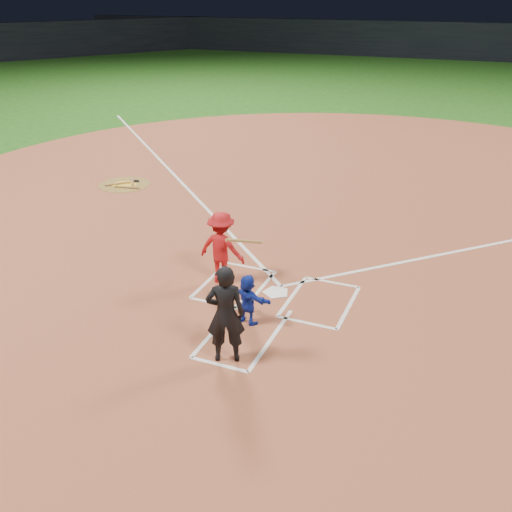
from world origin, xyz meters
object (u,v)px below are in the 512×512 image
at_px(catcher, 248,299).
at_px(home_plate, 276,292).
at_px(on_deck_circle, 125,184).
at_px(batter_at_plate, 222,248).
at_px(umpire, 225,314).

bearing_deg(catcher, home_plate, -78.15).
xyz_separation_m(home_plate, on_deck_circle, (-7.28, 5.02, -0.00)).
relative_size(home_plate, batter_at_plate, 0.37).
relative_size(umpire, batter_at_plate, 1.11).
xyz_separation_m(home_plate, catcher, (-0.09, -1.33, 0.50)).
bearing_deg(umpire, on_deck_circle, -70.91).
relative_size(on_deck_circle, umpire, 0.94).
bearing_deg(on_deck_circle, umpire, -46.08).
relative_size(catcher, umpire, 0.56).
bearing_deg(catcher, on_deck_circle, -25.91).
bearing_deg(home_plate, batter_at_plate, -1.61).
bearing_deg(on_deck_circle, home_plate, -34.60).
xyz_separation_m(on_deck_circle, catcher, (7.20, -6.35, 0.51)).
height_order(on_deck_circle, catcher, catcher).
bearing_deg(batter_at_plate, umpire, -63.05).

